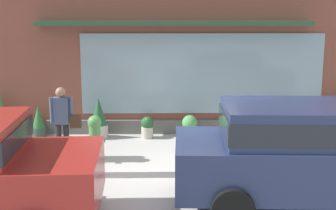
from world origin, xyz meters
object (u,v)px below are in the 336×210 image
object	(u,v)px
potted_plant_near_hydrant	(99,119)
pedestrian_with_handbag	(63,118)
parked_car_navy	(308,150)
potted_plant_low_front	(39,122)
potted_plant_doorstep	(278,119)
potted_plant_window_center	(147,127)
potted_plant_window_right	(190,126)
fire_hydrant	(95,138)
potted_plant_by_entrance	(336,117)

from	to	relation	value
potted_plant_near_hydrant	pedestrian_with_handbag	bearing A→B (deg)	-108.31
pedestrian_with_handbag	potted_plant_near_hydrant	xyz separation A→B (m)	(0.54, 1.62, -0.41)
parked_car_navy	potted_plant_low_front	bearing A→B (deg)	143.97
parked_car_navy	potted_plant_doorstep	bearing A→B (deg)	83.99
potted_plant_window_center	potted_plant_window_right	xyz separation A→B (m)	(1.06, -0.05, 0.04)
pedestrian_with_handbag	potted_plant_low_front	bearing A→B (deg)	116.95
parked_car_navy	potted_plant_doorstep	distance (m)	4.39
parked_car_navy	potted_plant_window_right	world-z (taller)	parked_car_navy
fire_hydrant	potted_plant_doorstep	xyz separation A→B (m)	(4.38, 1.94, -0.08)
potted_plant_window_center	potted_plant_near_hydrant	distance (m)	1.23
potted_plant_low_front	potted_plant_doorstep	bearing A→B (deg)	-0.24
potted_plant_near_hydrant	potted_plant_window_right	bearing A→B (deg)	-2.45
pedestrian_with_handbag	potted_plant_window_right	xyz separation A→B (m)	(2.81, 1.53, -0.57)
potted_plant_near_hydrant	potted_plant_by_entrance	bearing A→B (deg)	0.84
fire_hydrant	potted_plant_by_entrance	size ratio (longest dim) A/B	1.11
fire_hydrant	potted_plant_doorstep	world-z (taller)	fire_hydrant
pedestrian_with_handbag	potted_plant_doorstep	world-z (taller)	pedestrian_with_handbag
potted_plant_by_entrance	potted_plant_near_hydrant	size ratio (longest dim) A/B	0.88
fire_hydrant	potted_plant_low_front	world-z (taller)	fire_hydrant
pedestrian_with_handbag	potted_plant_low_front	size ratio (longest dim) A/B	1.95
parked_car_navy	potted_plant_near_hydrant	xyz separation A→B (m)	(-3.88, 4.20, -0.46)
parked_car_navy	pedestrian_with_handbag	bearing A→B (deg)	152.36
parked_car_navy	potted_plant_low_front	size ratio (longest dim) A/B	5.60
pedestrian_with_handbag	parked_car_navy	xyz separation A→B (m)	(4.42, -2.58, 0.05)
potted_plant_low_front	potted_plant_by_entrance	bearing A→B (deg)	-0.33
pedestrian_with_handbag	potted_plant_low_front	distance (m)	2.08
fire_hydrant	parked_car_navy	bearing A→B (deg)	-32.51
potted_plant_low_front	potted_plant_window_right	size ratio (longest dim) A/B	1.35
potted_plant_window_center	potted_plant_doorstep	bearing A→B (deg)	2.72
fire_hydrant	potted_plant_by_entrance	bearing A→B (deg)	18.20
pedestrian_with_handbag	potted_plant_by_entrance	distance (m)	6.78
potted_plant_low_front	potted_plant_near_hydrant	bearing A→B (deg)	-4.94
pedestrian_with_handbag	potted_plant_low_front	xyz separation A→B (m)	(-1.00, 1.76, -0.51)
potted_plant_window_center	potted_plant_by_entrance	distance (m)	4.81
potted_plant_doorstep	fire_hydrant	bearing A→B (deg)	-156.06
potted_plant_near_hydrant	parked_car_navy	bearing A→B (deg)	-47.30
fire_hydrant	potted_plant_low_front	bearing A→B (deg)	130.76
potted_plant_low_front	fire_hydrant	bearing A→B (deg)	-49.24
fire_hydrant	pedestrian_with_handbag	xyz separation A→B (m)	(-0.70, 0.21, 0.38)
potted_plant_window_center	potted_plant_by_entrance	size ratio (longest dim) A/B	0.61
potted_plant_window_center	potted_plant_near_hydrant	xyz separation A→B (m)	(-1.21, 0.05, 0.20)
fire_hydrant	potted_plant_by_entrance	xyz separation A→B (m)	(5.85, 1.92, -0.02)
potted_plant_low_front	potted_plant_window_center	xyz separation A→B (m)	(2.75, -0.18, -0.10)
pedestrian_with_handbag	potted_plant_near_hydrant	bearing A→B (deg)	69.04
potted_plant_window_center	potted_plant_doorstep	xyz separation A→B (m)	(3.33, 0.16, 0.15)
potted_plant_near_hydrant	potted_plant_low_front	bearing A→B (deg)	175.06
parked_car_navy	potted_plant_by_entrance	bearing A→B (deg)	66.24
pedestrian_with_handbag	potted_plant_near_hydrant	distance (m)	1.76
potted_plant_near_hydrant	potted_plant_doorstep	xyz separation A→B (m)	(4.54, 0.11, -0.05)
potted_plant_window_right	potted_plant_low_front	bearing A→B (deg)	176.55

